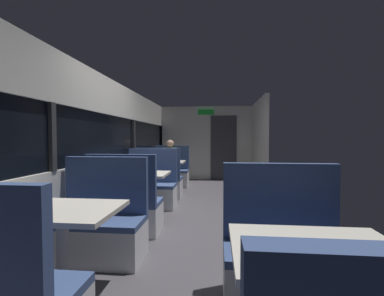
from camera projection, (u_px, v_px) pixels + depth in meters
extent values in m
cube|color=#423F44|center=(194.00, 221.00, 4.16)|extent=(3.30, 9.20, 0.02)
cube|color=beige|center=(106.00, 189.00, 4.29)|extent=(0.08, 8.40, 0.95)
cube|color=beige|center=(104.00, 95.00, 4.23)|extent=(0.08, 8.40, 0.60)
cube|color=black|center=(104.00, 137.00, 4.25)|extent=(0.03, 8.40, 0.75)
cube|color=#2D2D30|center=(52.00, 137.00, 2.86)|extent=(0.06, 0.08, 0.75)
cube|color=#2D2D30|center=(134.00, 137.00, 5.64)|extent=(0.06, 0.08, 0.75)
cube|color=#2D2D30|center=(161.00, 138.00, 8.43)|extent=(0.06, 0.08, 0.75)
cube|color=beige|center=(206.00, 143.00, 8.30)|extent=(2.90, 0.08, 2.30)
cube|color=#333338|center=(223.00, 148.00, 8.20)|extent=(0.80, 0.04, 2.00)
cube|color=green|center=(206.00, 112.00, 8.20)|extent=(0.50, 0.03, 0.16)
cube|color=beige|center=(259.00, 144.00, 6.96)|extent=(0.08, 2.40, 2.30)
cylinder|color=#9E9EA3|center=(63.00, 255.00, 2.16)|extent=(0.10, 0.10, 0.70)
cube|color=beige|center=(62.00, 211.00, 2.14)|extent=(0.90, 0.70, 0.04)
cube|color=silver|center=(99.00, 242.00, 2.82)|extent=(0.95, 0.50, 0.39)
cube|color=#384C7A|center=(99.00, 221.00, 2.81)|extent=(0.95, 0.50, 0.06)
cube|color=#384C7A|center=(107.00, 185.00, 3.01)|extent=(0.95, 0.08, 0.65)
cylinder|color=#9E9EA3|center=(140.00, 197.00, 4.31)|extent=(0.10, 0.10, 0.70)
cube|color=beige|center=(140.00, 174.00, 4.30)|extent=(0.90, 0.70, 0.04)
cube|color=silver|center=(126.00, 218.00, 3.66)|extent=(0.95, 0.50, 0.39)
cube|color=#384C7A|center=(126.00, 202.00, 3.65)|extent=(0.95, 0.50, 0.06)
cube|color=#384C7A|center=(120.00, 179.00, 3.43)|extent=(0.95, 0.08, 0.65)
cube|color=silver|center=(151.00, 197.00, 4.98)|extent=(0.95, 0.50, 0.39)
cube|color=#384C7A|center=(150.00, 185.00, 4.97)|extent=(0.95, 0.50, 0.06)
cube|color=#384C7A|center=(153.00, 165.00, 5.16)|extent=(0.95, 0.08, 0.65)
cylinder|color=#9E9EA3|center=(166.00, 177.00, 6.47)|extent=(0.10, 0.10, 0.70)
cube|color=beige|center=(166.00, 162.00, 6.45)|extent=(0.90, 0.70, 0.04)
cube|color=silver|center=(160.00, 188.00, 5.82)|extent=(0.95, 0.50, 0.39)
cube|color=#384C7A|center=(160.00, 178.00, 5.81)|extent=(0.95, 0.50, 0.06)
cube|color=#384C7A|center=(158.00, 163.00, 5.59)|extent=(0.95, 0.08, 0.65)
cube|color=silver|center=(171.00, 179.00, 7.13)|extent=(0.95, 0.50, 0.39)
cube|color=#384C7A|center=(171.00, 171.00, 7.12)|extent=(0.95, 0.50, 0.06)
cube|color=#384C7A|center=(172.00, 157.00, 7.32)|extent=(0.95, 0.08, 0.65)
cube|color=beige|center=(318.00, 252.00, 1.37)|extent=(0.90, 0.70, 0.04)
cube|color=silver|center=(285.00, 281.00, 2.05)|extent=(0.95, 0.50, 0.39)
cube|color=#384C7A|center=(285.00, 253.00, 2.04)|extent=(0.95, 0.50, 0.06)
cube|color=#384C7A|center=(279.00, 201.00, 2.24)|extent=(0.95, 0.08, 0.65)
cube|color=#26262D|center=(171.00, 178.00, 7.13)|extent=(0.30, 0.36, 0.45)
cube|color=#59724C|center=(170.00, 159.00, 7.06)|extent=(0.34, 0.22, 0.60)
sphere|color=tan|center=(170.00, 144.00, 7.02)|extent=(0.20, 0.20, 0.20)
cylinder|color=#59724C|center=(162.00, 159.00, 6.90)|extent=(0.07, 0.28, 0.07)
cylinder|color=#59724C|center=(177.00, 159.00, 6.86)|extent=(0.07, 0.28, 0.07)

